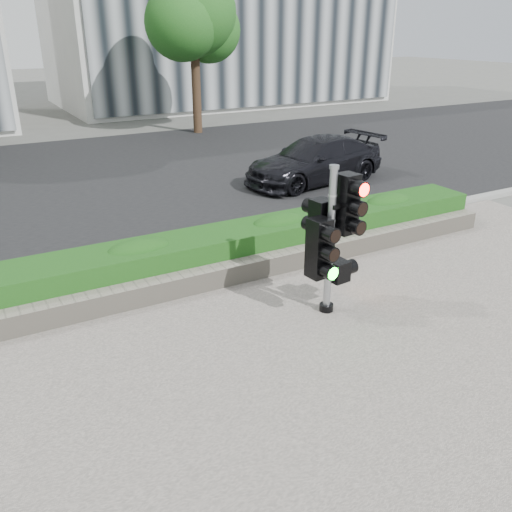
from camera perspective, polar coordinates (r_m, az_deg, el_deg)
name	(u,v)px	position (r m, az deg, el deg)	size (l,w,h in m)	color
ground	(281,336)	(7.78, 2.70, -8.46)	(120.00, 120.00, 0.00)	#51514C
sidewalk	(407,444)	(6.22, 15.60, -18.56)	(16.00, 11.00, 0.03)	#9E9389
road	(100,178)	(16.52, -16.07, 7.85)	(60.00, 13.00, 0.02)	black
curb	(194,257)	(10.27, -6.59, -0.12)	(60.00, 0.25, 0.12)	gray
stone_wall	(222,275)	(9.16, -3.55, -1.98)	(12.00, 0.32, 0.34)	gray
hedge	(206,253)	(9.64, -5.27, 0.36)	(12.00, 1.00, 0.68)	#307223
tree_right	(192,16)	(23.02, -6.71, 23.82)	(4.10, 3.58, 6.53)	black
traffic_signal	(330,233)	(7.98, 7.84, 2.42)	(0.81, 0.62, 2.27)	black
car_dark	(315,160)	(15.42, 6.22, 9.98)	(1.73, 4.25, 1.23)	black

